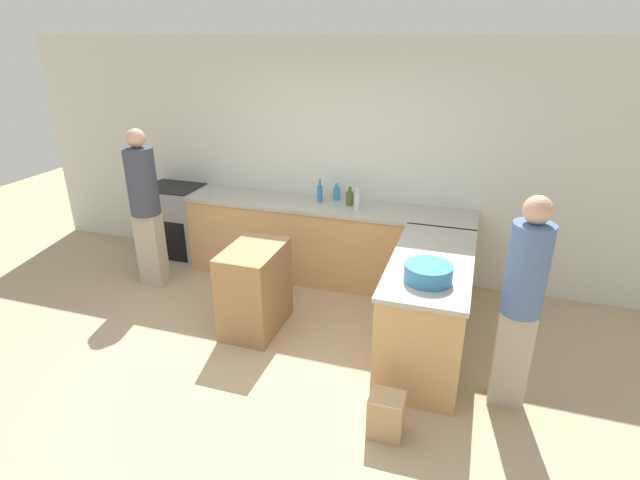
# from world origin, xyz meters

# --- Properties ---
(ground_plane) EXTENTS (14.00, 14.00, 0.00)m
(ground_plane) POSITION_xyz_m (0.00, 0.00, 0.00)
(ground_plane) COLOR tan
(wall_back) EXTENTS (8.00, 0.06, 2.70)m
(wall_back) POSITION_xyz_m (0.00, 2.32, 1.35)
(wall_back) COLOR silver
(wall_back) RESTS_ON ground_plane
(counter_back) EXTENTS (3.30, 0.65, 0.92)m
(counter_back) POSITION_xyz_m (0.00, 1.98, 0.46)
(counter_back) COLOR tan
(counter_back) RESTS_ON ground_plane
(counter_peninsula) EXTENTS (0.69, 1.65, 0.92)m
(counter_peninsula) POSITION_xyz_m (1.30, 0.86, 0.46)
(counter_peninsula) COLOR tan
(counter_peninsula) RESTS_ON ground_plane
(range_oven) EXTENTS (0.73, 0.60, 0.94)m
(range_oven) POSITION_xyz_m (-2.02, 1.99, 0.47)
(range_oven) COLOR #99999E
(range_oven) RESTS_ON ground_plane
(island_table) EXTENTS (0.49, 0.74, 0.85)m
(island_table) POSITION_xyz_m (-0.33, 0.74, 0.43)
(island_table) COLOR #997047
(island_table) RESTS_ON ground_plane
(mixing_bowl) EXTENTS (0.37, 0.37, 0.14)m
(mixing_bowl) POSITION_xyz_m (1.31, 0.44, 0.99)
(mixing_bowl) COLOR teal
(mixing_bowl) RESTS_ON counter_peninsula
(vinegar_bottle_clear) EXTENTS (0.06, 0.06, 0.25)m
(vinegar_bottle_clear) POSITION_xyz_m (0.38, 1.88, 1.02)
(vinegar_bottle_clear) COLOR silver
(vinegar_bottle_clear) RESTS_ON counter_back
(dish_soap_bottle) EXTENTS (0.07, 0.07, 0.20)m
(dish_soap_bottle) POSITION_xyz_m (0.06, 2.16, 1.00)
(dish_soap_bottle) COLOR #338CBF
(dish_soap_bottle) RESTS_ON counter_back
(water_bottle_blue) EXTENTS (0.06, 0.06, 0.26)m
(water_bottle_blue) POSITION_xyz_m (-0.09, 2.03, 1.03)
(water_bottle_blue) COLOR #386BB7
(water_bottle_blue) RESTS_ON counter_back
(olive_oil_bottle) EXTENTS (0.09, 0.09, 0.21)m
(olive_oil_bottle) POSITION_xyz_m (0.26, 2.03, 1.01)
(olive_oil_bottle) COLOR #475B1E
(olive_oil_bottle) RESTS_ON counter_back
(person_by_range) EXTENTS (0.32, 0.32, 1.79)m
(person_by_range) POSITION_xyz_m (-1.85, 1.22, 0.98)
(person_by_range) COLOR #ADA38E
(person_by_range) RESTS_ON ground_plane
(person_at_peninsula) EXTENTS (0.29, 0.29, 1.71)m
(person_at_peninsula) POSITION_xyz_m (2.00, 0.35, 0.95)
(person_at_peninsula) COLOR #ADA38E
(person_at_peninsula) RESTS_ON ground_plane
(paper_bag) EXTENTS (0.25, 0.21, 0.33)m
(paper_bag) POSITION_xyz_m (1.17, -0.28, 0.17)
(paper_bag) COLOR tan
(paper_bag) RESTS_ON ground_plane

